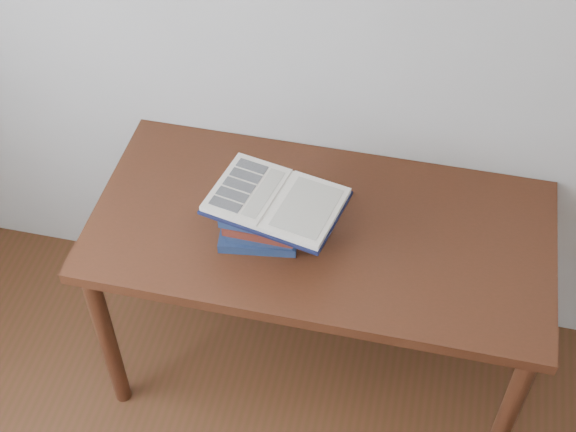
# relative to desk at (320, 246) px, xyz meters

# --- Properties ---
(desk) EXTENTS (1.47, 0.73, 0.78)m
(desk) POSITION_rel_desk_xyz_m (0.00, 0.00, 0.00)
(desk) COLOR #431D10
(desk) RESTS_ON ground
(book_stack) EXTENTS (0.26, 0.21, 0.15)m
(book_stack) POSITION_rel_desk_xyz_m (-0.18, -0.07, 0.17)
(book_stack) COLOR #182248
(book_stack) RESTS_ON desk
(open_book) EXTENTS (0.44, 0.34, 0.03)m
(open_book) POSITION_rel_desk_xyz_m (-0.13, -0.07, 0.26)
(open_book) COLOR black
(open_book) RESTS_ON book_stack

